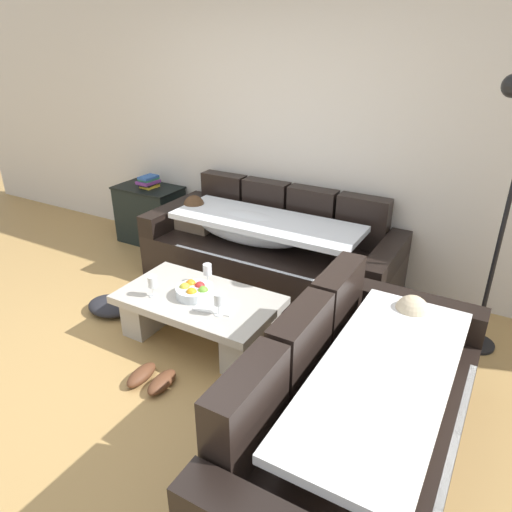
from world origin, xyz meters
The scene contains 15 objects.
ground_plane centered at (0.00, 0.00, 0.00)m, with size 14.00×14.00×0.00m, color #A9824A.
back_wall centered at (0.00, 2.15, 1.35)m, with size 9.00×0.10×2.70m, color silver.
couch_along_wall centered at (0.18, 1.62, 0.33)m, with size 2.31×0.92×0.88m.
couch_near_window centered at (1.61, 0.04, 0.34)m, with size 0.92×2.00×0.88m.
coffee_table centered at (0.17, 0.57, 0.24)m, with size 1.20×0.68×0.38m.
fruit_bowl centered at (0.14, 0.56, 0.42)m, with size 0.28×0.28×0.10m.
wine_glass_near_left centered at (-0.12, 0.40, 0.50)m, with size 0.07×0.07×0.17m.
wine_glass_near_right centered at (0.44, 0.44, 0.50)m, with size 0.07×0.07×0.17m.
wine_glass_far_back centered at (0.11, 0.77, 0.50)m, with size 0.07×0.07×0.17m.
open_magazine centered at (0.36, 0.52, 0.39)m, with size 0.28×0.21×0.01m, color white.
side_cabinet centered at (-1.44, 1.85, 0.32)m, with size 0.72×0.44×0.64m.
book_stack_on_cabinet centered at (-1.41, 1.85, 0.70)m, with size 0.19×0.24×0.13m.
floor_lamp centered at (1.98, 1.51, 1.12)m, with size 0.33×0.31×1.95m.
pair_of_shoes centered at (0.19, -0.03, 0.04)m, with size 0.30×0.29×0.09m.
crumpled_garment centered at (-0.73, 0.50, 0.06)m, with size 0.40×0.32×0.12m, color #232328.
Camera 1 is at (2.07, -1.87, 2.17)m, focal length 33.16 mm.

